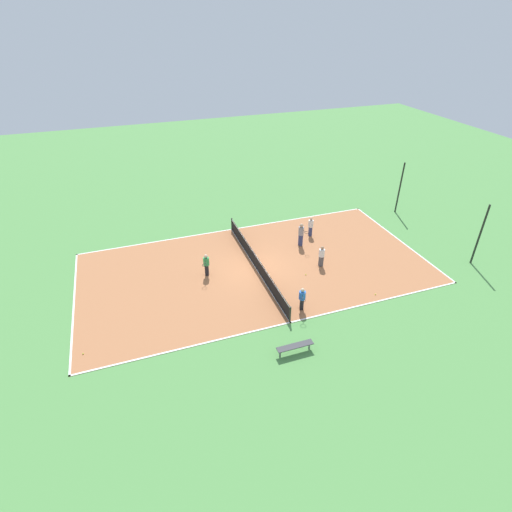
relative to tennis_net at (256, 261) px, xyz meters
The scene contains 14 objects.
ground_plane 0.51m from the tennis_net, ahead, with size 80.00×80.00×0.00m, color #518E47.
court_surface 0.50m from the tennis_net, ahead, with size 11.01×21.63×0.02m.
tennis_net is the anchor object (origin of this frame).
bench 7.50m from the tennis_net, ahead, with size 0.36×1.82×0.45m.
player_baseline_gray 4.18m from the tennis_net, 113.13° to the left, with size 0.98×0.52×1.67m.
player_near_white 4.14m from the tennis_net, 74.17° to the left, with size 0.38×0.38×1.42m.
player_far_green 3.13m from the tennis_net, 94.71° to the right, with size 0.99×0.65×1.45m.
player_near_blue 4.75m from the tennis_net, 12.16° to the left, with size 0.99×0.68×1.37m.
player_far_white 5.74m from the tennis_net, 117.88° to the left, with size 0.42×0.42×1.44m.
tennis_ball_midcourt 3.20m from the tennis_net, 55.92° to the left, with size 0.07×0.07×0.07m, color #CCE033.
tennis_ball_far_baseline 11.07m from the tennis_net, 67.26° to the right, with size 0.07×0.07×0.07m, color #CCE033.
tennis_ball_left_sideline 7.40m from the tennis_net, 48.42° to the left, with size 0.07×0.07×0.07m, color #CCE033.
fence_post_back_left 13.96m from the tennis_net, 106.76° to the left, with size 0.12×0.12×4.09m.
fence_post_back_right 13.96m from the tennis_net, 73.24° to the left, with size 0.12×0.12×4.09m.
Camera 1 is at (19.81, -6.94, 14.02)m, focal length 28.00 mm.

